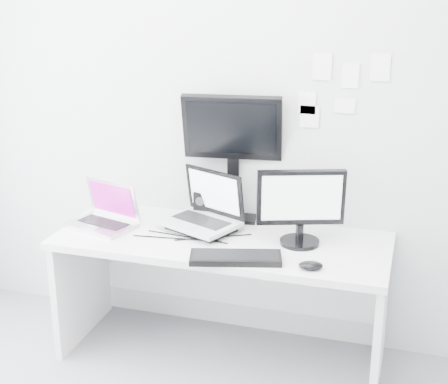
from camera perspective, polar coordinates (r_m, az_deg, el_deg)
The scene contains 15 objects.
back_wall at distance 3.73m, azimuth 1.35°, elevation 6.88°, with size 3.60×3.60×0.00m, color #BABCBF.
desk at distance 3.75m, azimuth -0.21°, elevation -9.11°, with size 1.80×0.70×0.73m, color silver.
macbook at distance 3.76m, azimuth -10.57°, elevation -1.09°, with size 0.36×0.27×0.27m, color #AAA9AE.
speaker at distance 3.85m, azimuth -1.89°, elevation -1.07°, with size 0.08×0.08×0.16m, color black.
dell_laptop at distance 3.63m, azimuth -2.16°, elevation -0.86°, with size 0.40×0.31×0.34m, color #ADB0B5.
rear_monitor at distance 3.76m, azimuth 0.75°, elevation 3.15°, with size 0.55×0.20×0.75m, color black.
samsung_monitor at distance 3.46m, azimuth 6.63°, elevation -1.24°, with size 0.46×0.21×0.42m, color black.
keyboard at distance 3.32m, azimuth 1.00°, elevation -5.67°, with size 0.46×0.16×0.03m, color black.
mouse at distance 3.25m, azimuth 7.45°, elevation -6.28°, with size 0.12×0.08×0.04m, color black.
wall_note_0 at distance 3.59m, azimuth 8.42°, elevation 10.59°, with size 0.10×0.00×0.14m, color white.
wall_note_1 at distance 3.58m, azimuth 10.80°, elevation 9.78°, with size 0.09×0.00×0.13m, color white.
wall_note_2 at distance 3.56m, azimuth 13.28°, elevation 10.39°, with size 0.10×0.00×0.14m, color white.
wall_note_3 at distance 3.61m, azimuth 10.33°, elevation 7.30°, with size 0.11×0.00×0.08m, color white.
wall_note_4 at distance 3.64m, azimuth 7.35°, elevation 6.44°, with size 0.11×0.00×0.12m, color white.
wall_note_5 at distance 3.63m, azimuth 7.12°, elevation 7.60°, with size 0.10×0.00×0.12m, color white.
Camera 1 is at (0.97, -1.92, 2.11)m, focal length 53.23 mm.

